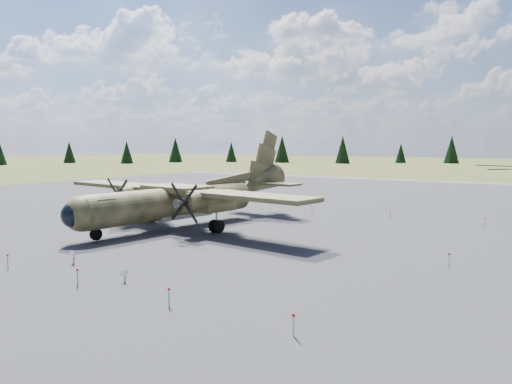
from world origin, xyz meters
The scene contains 7 objects.
ground centered at (0.00, 0.00, 0.00)m, with size 500.00×500.00×0.00m, color brown.
apron centered at (0.00, 10.00, 0.00)m, with size 120.00×120.00×0.04m, color slate.
transport_plane centered at (-5.35, 3.00, 2.53)m, with size 26.78×24.19×8.81m.
info_placard_left centered at (-1.92, -10.81, 0.52)m, with size 0.52×0.27×0.78m.
info_placard_right centered at (3.51, -11.89, 0.42)m, with size 0.41×0.20×0.63m.
barrier_fence centered at (-0.46, -0.08, 0.51)m, with size 33.12×29.62×0.85m.
treeline centered at (0.37, 6.45, 4.61)m, with size 332.21×334.71×10.94m.
Camera 1 is at (22.29, -28.78, 6.88)m, focal length 35.00 mm.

